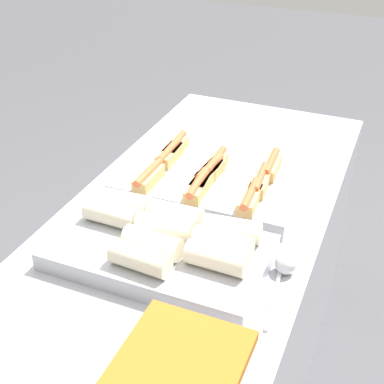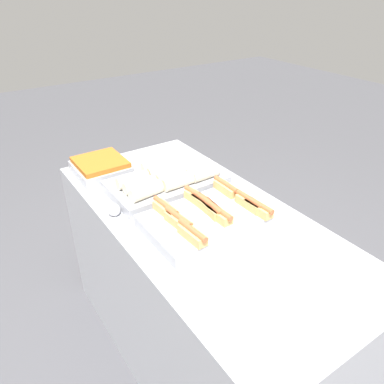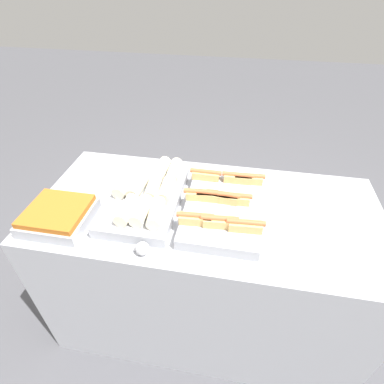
% 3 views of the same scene
% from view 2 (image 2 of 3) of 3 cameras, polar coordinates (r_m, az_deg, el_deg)
% --- Properties ---
extents(ground_plane, '(12.00, 12.00, 0.00)m').
position_cam_2_polar(ground_plane, '(2.16, 1.14, -22.88)').
color(ground_plane, '#4C4C51').
extents(counter, '(1.53, 0.72, 0.86)m').
position_cam_2_polar(counter, '(1.84, 1.28, -14.81)').
color(counter, '#A8AAB2').
rests_on(counter, ground_plane).
extents(tray_hotdogs, '(0.35, 0.53, 0.10)m').
position_cam_2_polar(tray_hotdogs, '(1.50, 2.90, -3.60)').
color(tray_hotdogs, '#A8AAB2').
rests_on(tray_hotdogs, counter).
extents(tray_wraps, '(0.30, 0.53, 0.11)m').
position_cam_2_polar(tray_wraps, '(1.74, -3.89, 1.67)').
color(tray_wraps, '#A8AAB2').
rests_on(tray_wraps, counter).
extents(tray_side_front, '(0.26, 0.25, 0.07)m').
position_cam_2_polar(tray_side_front, '(1.94, -13.74, 3.75)').
color(tray_side_front, '#A8AAB2').
rests_on(tray_side_front, counter).
extents(serving_spoon_near, '(0.23, 0.05, 0.05)m').
position_cam_2_polar(serving_spoon_near, '(1.60, -11.97, -2.58)').
color(serving_spoon_near, silver).
rests_on(serving_spoon_near, counter).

